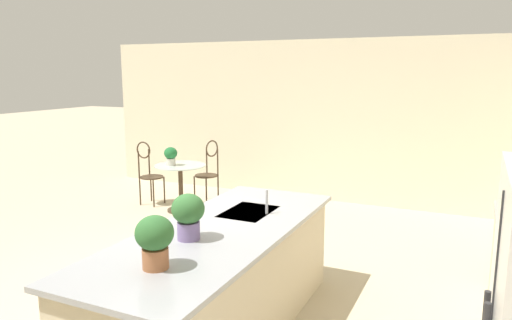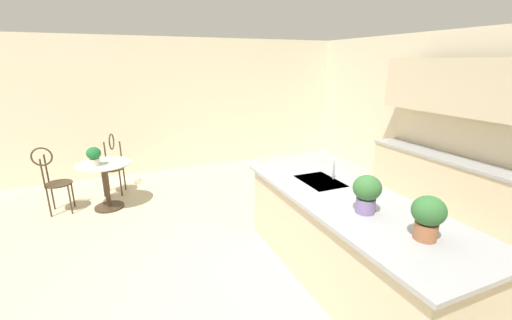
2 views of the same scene
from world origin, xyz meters
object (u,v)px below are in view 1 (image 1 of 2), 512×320
(chair_near_window, at_px, (149,170))
(potted_plant_on_table, at_px, (171,155))
(bistro_table, at_px, (181,183))
(chair_by_island, at_px, (208,168))
(potted_plant_counter_far, at_px, (155,238))
(potted_plant_counter_near, at_px, (188,213))

(chair_near_window, distance_m, potted_plant_on_table, 0.73)
(bistro_table, xyz_separation_m, chair_by_island, (-0.66, 0.11, 0.13))
(bistro_table, bearing_deg, potted_plant_on_table, -50.10)
(bistro_table, xyz_separation_m, potted_plant_on_table, (0.09, -0.11, 0.46))
(bistro_table, height_order, chair_by_island, chair_by_island)
(potted_plant_on_table, xyz_separation_m, potted_plant_counter_far, (3.67, 2.45, 0.22))
(chair_near_window, relative_size, potted_plant_on_table, 3.64)
(bistro_table, relative_size, potted_plant_counter_far, 2.28)
(potted_plant_on_table, distance_m, potted_plant_counter_far, 4.42)
(chair_by_island, bearing_deg, bistro_table, -9.74)
(chair_by_island, xyz_separation_m, potted_plant_on_table, (0.75, -0.22, 0.33))
(bistro_table, distance_m, chair_near_window, 0.74)
(chair_near_window, bearing_deg, chair_by_island, 122.64)
(potted_plant_counter_near, bearing_deg, potted_plant_counter_far, 10.76)
(chair_near_window, bearing_deg, bistro_table, 79.47)
(potted_plant_counter_far, bearing_deg, potted_plant_counter_near, -169.24)
(chair_by_island, height_order, potted_plant_counter_far, potted_plant_counter_far)
(bistro_table, distance_m, potted_plant_on_table, 0.48)
(potted_plant_on_table, height_order, potted_plant_counter_near, potted_plant_counter_near)
(bistro_table, relative_size, potted_plant_on_table, 2.79)
(bistro_table, bearing_deg, chair_near_window, -100.53)
(bistro_table, height_order, chair_near_window, chair_near_window)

